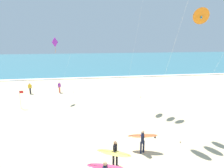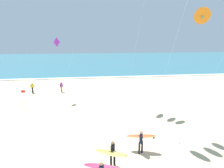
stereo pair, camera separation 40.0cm
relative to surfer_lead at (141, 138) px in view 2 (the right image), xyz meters
The scene contains 9 objects.
ocean_water 56.15m from the surfer_lead, 91.64° to the left, with size 160.00×60.00×0.08m, color #336B7A.
shoreline_foam 26.48m from the surfer_lead, 93.47° to the left, with size 160.00×1.09×0.01m, color white.
surfer_lead is the anchor object (origin of this frame).
surfer_third 2.65m from the surfer_lead, 146.67° to the right, with size 2.17×1.27×1.71m.
kite_diamond_violet_near 16.32m from the surfer_lead, 118.00° to the left, with size 2.11×3.41×7.87m.
kite_delta_amber_mid 12.18m from the surfer_lead, 37.80° to the left, with size 4.40×1.03×10.48m.
bystander_purple_top 18.09m from the surfer_lead, 114.08° to the left, with size 0.40×0.35×1.59m.
bystander_yellow_top 20.13m from the surfer_lead, 124.69° to the left, with size 0.49×0.24×1.59m.
lifeguard_flag 15.21m from the surfer_lead, 136.28° to the left, with size 0.45×0.05×2.10m.
Camera 2 is at (-1.97, -9.23, 7.89)m, focal length 31.57 mm.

